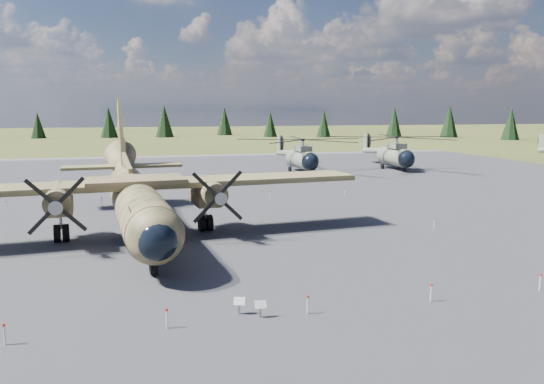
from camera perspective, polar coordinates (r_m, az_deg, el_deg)
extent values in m
plane|color=brown|center=(35.74, -6.19, -5.43)|extent=(500.00, 500.00, 0.00)
cube|color=slate|center=(45.42, -8.09, -2.40)|extent=(120.00, 120.00, 0.04)
cylinder|color=#343A1F|center=(36.96, -14.32, -1.21)|extent=(4.60, 19.80, 3.05)
sphere|color=#343A1F|center=(27.39, -12.45, -4.61)|extent=(3.22, 3.22, 2.99)
sphere|color=black|center=(26.82, -12.29, -5.01)|extent=(2.37, 2.37, 2.20)
cube|color=black|center=(28.91, -12.93, -2.26)|extent=(2.31, 1.91, 0.60)
cone|color=#343A1F|center=(49.52, -15.72, 2.56)|extent=(3.58, 7.71, 4.59)
cube|color=gray|center=(38.25, -14.39, -2.79)|extent=(2.59, 6.68, 0.54)
cube|color=#33361C|center=(37.30, -14.47, 0.82)|extent=(31.80, 6.21, 0.38)
cube|color=#343A1F|center=(37.27, -14.48, 1.18)|extent=(6.83, 4.43, 0.38)
cylinder|color=#343A1F|center=(36.99, -21.97, -0.55)|extent=(2.08, 5.78, 1.63)
cube|color=#343A1F|center=(37.96, -21.86, -1.40)|extent=(1.92, 3.82, 0.87)
cone|color=gray|center=(33.49, -22.22, -1.49)|extent=(0.90, 1.04, 0.83)
cylinder|color=black|center=(38.31, -21.70, -4.13)|extent=(1.05, 1.27, 1.20)
cylinder|color=#343A1F|center=(37.79, -6.96, 0.22)|extent=(2.08, 5.78, 1.63)
cube|color=#343A1F|center=(38.74, -7.22, -0.64)|extent=(1.92, 3.82, 0.87)
cone|color=gray|center=(34.38, -5.69, -0.62)|extent=(0.90, 1.04, 0.83)
cylinder|color=black|center=(39.09, -7.17, -3.31)|extent=(1.05, 1.27, 1.20)
cube|color=#343A1F|center=(45.34, -15.40, 2.85)|extent=(0.96, 8.23, 1.83)
cube|color=#33361C|center=(50.05, -15.76, 2.68)|extent=(10.62, 3.22, 0.24)
cylinder|color=gray|center=(28.92, -12.70, -6.19)|extent=(0.16, 0.16, 0.98)
cylinder|color=black|center=(29.13, -12.65, -7.69)|extent=(0.46, 1.05, 1.02)
cylinder|color=slate|center=(75.01, 3.21, 3.52)|extent=(2.63, 7.26, 2.51)
sphere|color=black|center=(71.63, 4.15, 3.22)|extent=(2.35, 2.35, 2.31)
sphere|color=slate|center=(78.41, 2.35, 3.75)|extent=(2.35, 2.35, 2.31)
cube|color=slate|center=(74.50, 3.32, 4.72)|extent=(1.76, 3.24, 0.75)
cylinder|color=gray|center=(74.45, 3.33, 5.29)|extent=(0.37, 0.37, 1.00)
cylinder|color=slate|center=(81.95, 1.53, 4.22)|extent=(0.99, 8.57, 1.43)
cube|color=slate|center=(85.45, 0.78, 5.26)|extent=(0.25, 1.41, 2.41)
cylinder|color=black|center=(85.55, 1.01, 5.26)|extent=(0.11, 2.61, 2.61)
cylinder|color=black|center=(72.34, 3.98, 2.16)|extent=(0.29, 0.69, 0.68)
cylinder|color=black|center=(75.86, 1.94, 2.48)|extent=(0.31, 0.81, 0.80)
cylinder|color=gray|center=(75.81, 1.94, 2.88)|extent=(0.14, 0.14, 1.45)
cylinder|color=black|center=(76.73, 3.87, 2.54)|extent=(0.31, 0.81, 0.80)
cylinder|color=gray|center=(76.67, 3.87, 2.93)|extent=(0.14, 0.14, 1.45)
cylinder|color=slate|center=(80.58, 13.09, 3.71)|extent=(2.95, 7.58, 2.59)
sphere|color=black|center=(77.24, 14.26, 3.42)|extent=(2.50, 2.50, 2.38)
sphere|color=slate|center=(83.97, 12.01, 3.95)|extent=(2.50, 2.50, 2.38)
cube|color=slate|center=(80.09, 13.26, 4.87)|extent=(1.92, 3.40, 0.78)
cylinder|color=gray|center=(80.04, 13.27, 5.42)|extent=(0.39, 0.39, 1.04)
cylinder|color=slate|center=(87.49, 10.99, 4.41)|extent=(1.30, 8.88, 1.48)
cube|color=slate|center=(90.99, 10.06, 5.41)|extent=(0.30, 1.46, 2.49)
cylinder|color=black|center=(91.12, 10.27, 5.41)|extent=(0.19, 2.69, 2.69)
cylinder|color=black|center=(77.94, 14.01, 2.40)|extent=(0.32, 0.72, 0.70)
cylinder|color=black|center=(81.27, 11.79, 2.73)|extent=(0.35, 0.84, 0.83)
cylinder|color=gray|center=(81.22, 11.80, 3.12)|extent=(0.15, 0.15, 1.50)
cylinder|color=black|center=(82.44, 13.57, 2.76)|extent=(0.35, 0.84, 0.83)
cylinder|color=gray|center=(82.39, 13.58, 3.13)|extent=(0.15, 0.15, 1.50)
cube|color=slate|center=(101.25, 27.10, 4.91)|extent=(0.42, 1.47, 2.48)
cylinder|color=black|center=(101.53, 27.23, 4.91)|extent=(0.43, 2.67, 2.69)
cube|color=gray|center=(23.16, -1.27, -12.63)|extent=(0.09, 0.09, 0.60)
cube|color=silver|center=(23.01, -1.24, -12.00)|extent=(0.50, 0.25, 0.34)
cube|color=gray|center=(23.53, -3.54, -12.27)|extent=(0.11, 0.11, 0.62)
cube|color=silver|center=(23.37, -3.52, -11.64)|extent=(0.54, 0.36, 0.35)
cylinder|color=silver|center=(22.93, -26.83, -13.58)|extent=(0.07, 0.07, 0.80)
cylinder|color=#B52313|center=(22.79, -26.90, -12.64)|extent=(0.12, 0.12, 0.10)
cylinder|color=silver|center=(22.42, -11.25, -13.27)|extent=(0.07, 0.07, 0.80)
cylinder|color=#B52313|center=(22.28, -11.28, -12.32)|extent=(0.12, 0.12, 0.10)
cylinder|color=silver|center=(23.49, 3.85, -12.07)|extent=(0.07, 0.07, 0.80)
cylinder|color=#B52313|center=(23.35, 3.86, -11.16)|extent=(0.12, 0.12, 0.10)
cylinder|color=silver|center=(25.94, 16.73, -10.39)|extent=(0.07, 0.07, 0.80)
cylinder|color=#B52313|center=(25.81, 16.77, -9.55)|extent=(0.12, 0.12, 0.10)
cylinder|color=silver|center=(29.42, 26.87, -8.69)|extent=(0.07, 0.07, 0.80)
cylinder|color=#B52313|center=(29.31, 26.92, -7.94)|extent=(0.12, 0.12, 0.10)
cylinder|color=silver|center=(52.12, -26.67, -1.37)|extent=(0.07, 0.07, 0.80)
cylinder|color=#B52313|center=(52.06, -26.70, -0.93)|extent=(0.12, 0.12, 0.10)
cylinder|color=silver|center=(51.05, -17.86, -1.04)|extent=(0.07, 0.07, 0.80)
cylinder|color=#B52313|center=(50.99, -17.88, -0.60)|extent=(0.12, 0.12, 0.10)
cylinder|color=silver|center=(51.22, -8.90, -0.69)|extent=(0.07, 0.07, 0.80)
cylinder|color=#B52313|center=(51.16, -8.91, -0.25)|extent=(0.12, 0.12, 0.10)
cylinder|color=silver|center=(52.62, -0.20, -0.33)|extent=(0.07, 0.07, 0.80)
cylinder|color=#B52313|center=(52.56, -0.20, 0.10)|extent=(0.12, 0.12, 0.10)
cylinder|color=silver|center=(55.16, 7.87, 0.01)|extent=(0.07, 0.07, 0.80)
cylinder|color=#B52313|center=(55.10, 7.88, 0.42)|extent=(0.12, 0.12, 0.10)
cylinder|color=silver|center=(41.36, 17.06, -3.25)|extent=(0.07, 0.07, 0.80)
cylinder|color=#B52313|center=(41.28, 17.09, -2.71)|extent=(0.12, 0.12, 0.10)
cone|color=black|center=(173.30, 24.29, 6.70)|extent=(5.26, 5.26, 9.40)
cone|color=black|center=(182.28, 18.53, 7.24)|extent=(5.78, 5.78, 10.33)
cone|color=black|center=(183.90, 13.00, 7.38)|extent=(5.46, 5.46, 9.75)
cone|color=black|center=(175.84, 5.58, 7.34)|extent=(4.89, 4.89, 8.73)
cone|color=black|center=(175.96, -0.20, 7.33)|extent=(4.70, 4.70, 8.40)
cone|color=black|center=(189.35, -5.13, 7.61)|extent=(5.48, 5.48, 9.79)
cone|color=black|center=(177.29, -11.50, 7.50)|extent=(5.85, 5.85, 10.45)
cone|color=black|center=(178.40, -17.15, 7.19)|extent=(5.47, 5.47, 9.77)
cone|color=black|center=(181.88, -23.89, 6.59)|extent=(4.55, 4.55, 8.12)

